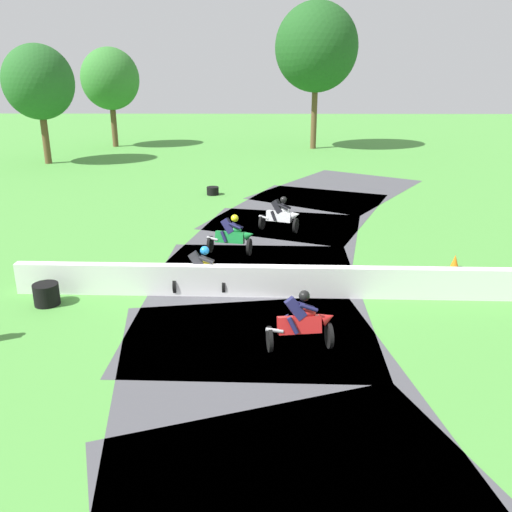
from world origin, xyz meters
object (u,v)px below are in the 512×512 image
(motorcycle_lead_white, at_px, (281,215))
(motorcycle_chase_green, at_px, (232,235))
(motorcycle_fourth_red, at_px, (302,322))
(traffic_cone, at_px, (455,261))
(tire_stack_mid_a, at_px, (46,294))
(tire_stack_near, at_px, (213,191))
(motorcycle_trailing_yellow, at_px, (202,271))

(motorcycle_lead_white, bearing_deg, motorcycle_chase_green, -123.44)
(motorcycle_fourth_red, bearing_deg, motorcycle_chase_green, 106.60)
(motorcycle_fourth_red, distance_m, traffic_cone, 7.50)
(motorcycle_lead_white, bearing_deg, tire_stack_mid_a, -133.30)
(motorcycle_chase_green, bearing_deg, traffic_cone, -10.61)
(motorcycle_lead_white, relative_size, tire_stack_near, 2.82)
(motorcycle_fourth_red, height_order, traffic_cone, motorcycle_fourth_red)
(motorcycle_chase_green, relative_size, traffic_cone, 3.90)
(motorcycle_trailing_yellow, relative_size, traffic_cone, 3.82)
(motorcycle_lead_white, height_order, tire_stack_mid_a, motorcycle_lead_white)
(traffic_cone, bearing_deg, motorcycle_trailing_yellow, -165.24)
(motorcycle_lead_white, relative_size, motorcycle_trailing_yellow, 1.01)
(motorcycle_lead_white, distance_m, motorcycle_fourth_red, 9.34)
(motorcycle_chase_green, bearing_deg, motorcycle_trailing_yellow, -100.89)
(motorcycle_lead_white, height_order, motorcycle_fourth_red, motorcycle_lead_white)
(motorcycle_fourth_red, bearing_deg, motorcycle_trailing_yellow, 129.81)
(motorcycle_trailing_yellow, height_order, motorcycle_fourth_red, motorcycle_trailing_yellow)
(tire_stack_near, bearing_deg, motorcycle_fourth_red, -77.54)
(motorcycle_chase_green, bearing_deg, tire_stack_near, 99.30)
(motorcycle_lead_white, relative_size, motorcycle_chase_green, 1.00)
(tire_stack_near, bearing_deg, motorcycle_lead_white, -62.66)
(tire_stack_mid_a, bearing_deg, traffic_cone, 13.84)
(motorcycle_chase_green, distance_m, motorcycle_fourth_red, 6.93)
(motorcycle_fourth_red, height_order, tire_stack_mid_a, motorcycle_fourth_red)
(tire_stack_mid_a, distance_m, traffic_cone, 12.53)
(motorcycle_trailing_yellow, distance_m, tire_stack_mid_a, 4.31)
(motorcycle_chase_green, height_order, tire_stack_near, motorcycle_chase_green)
(tire_stack_near, relative_size, traffic_cone, 1.38)
(motorcycle_lead_white, bearing_deg, motorcycle_trailing_yellow, -111.66)
(traffic_cone, bearing_deg, tire_stack_mid_a, -166.16)
(motorcycle_fourth_red, relative_size, tire_stack_near, 2.76)
(motorcycle_lead_white, bearing_deg, tire_stack_near, 117.34)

